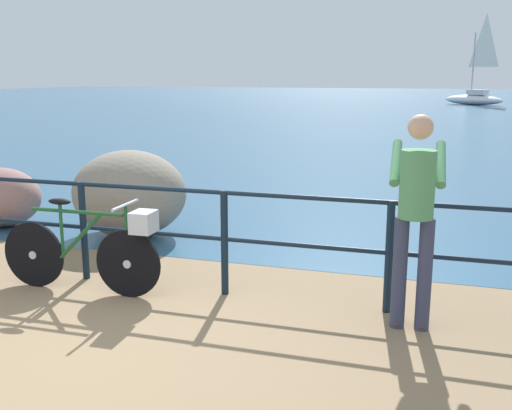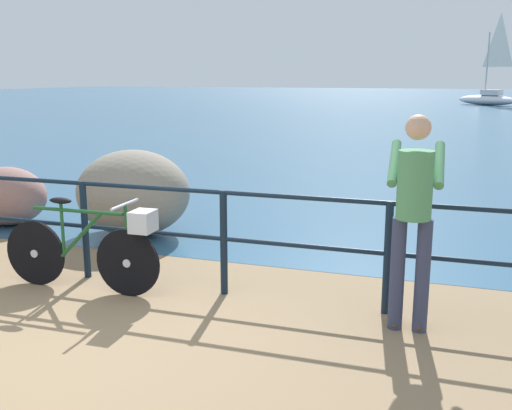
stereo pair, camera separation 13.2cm
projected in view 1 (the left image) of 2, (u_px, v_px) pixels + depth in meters
ground_plane at (368, 131)px, 23.19m from camera, size 120.00×120.00×0.10m
sea_surface at (407, 101)px, 48.90m from camera, size 120.00×90.00×0.01m
promenade_railing at (151, 224)px, 5.87m from camera, size 7.76×0.07×1.02m
bicycle at (93, 247)px, 5.71m from camera, size 1.70×0.48×0.92m
person_at_railing at (416, 212)px, 4.81m from camera, size 0.46×0.64×1.78m
breakwater_boulder_main at (130, 193)px, 7.79m from camera, size 1.50×1.36×1.13m
breakwater_boulder_left at (0, 197)px, 8.31m from camera, size 1.17×0.93×0.82m
sailboat at (474, 95)px, 41.60m from camera, size 4.37×3.54×6.16m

